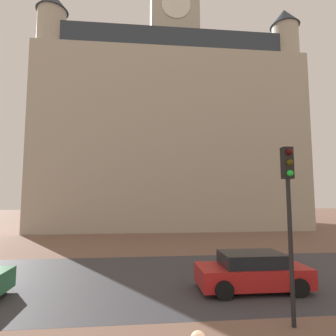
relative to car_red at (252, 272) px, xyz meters
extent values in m
plane|color=brown|center=(-2.57, 2.29, -0.66)|extent=(120.00, 120.00, 0.00)
cube|color=#38383D|center=(-2.57, 1.86, -0.66)|extent=(120.00, 8.44, 0.00)
cube|color=#B2A893|center=(-0.80, 23.87, 8.63)|extent=(28.17, 15.57, 18.59)
cube|color=#2D3842|center=(-0.80, 23.87, 19.12)|extent=(25.92, 14.32, 2.40)
cube|color=#B2A893|center=(-0.06, 23.87, 14.69)|extent=(5.89, 5.89, 30.69)
cylinder|color=silver|center=(-0.06, 20.88, 25.91)|extent=(3.53, 0.15, 3.53)
cylinder|color=#B2A893|center=(-13.38, 17.59, 10.55)|extent=(2.80, 2.80, 22.43)
cone|color=#2D3842|center=(-13.38, 17.59, 22.77)|extent=(3.20, 3.20, 2.00)
cylinder|color=#B2A893|center=(11.79, 17.59, 10.53)|extent=(2.80, 2.80, 22.39)
cone|color=#2D3842|center=(11.79, 17.59, 22.73)|extent=(3.20, 3.20, 2.00)
cube|color=red|center=(0.00, 0.00, -0.13)|extent=(4.07, 1.73, 0.71)
cube|color=black|center=(0.00, 0.00, 0.47)|extent=(2.28, 1.53, 0.48)
cylinder|color=black|center=(-1.34, -0.87, -0.34)|extent=(0.64, 0.22, 0.64)
cylinder|color=black|center=(-1.34, 0.87, -0.34)|extent=(0.64, 0.22, 0.64)
cylinder|color=black|center=(1.34, -0.87, -0.34)|extent=(0.64, 0.22, 0.64)
cylinder|color=black|center=(1.34, 0.87, -0.34)|extent=(0.64, 0.22, 0.64)
cylinder|color=black|center=(-0.07, -2.93, 1.32)|extent=(0.12, 0.12, 3.97)
cube|color=black|center=(-0.07, -2.93, 3.76)|extent=(0.28, 0.24, 0.90)
sphere|color=#390606|center=(-0.07, -3.06, 4.06)|extent=(0.18, 0.18, 0.18)
sphere|color=#3C3306|center=(-0.07, -3.06, 3.76)|extent=(0.18, 0.18, 0.18)
sphere|color=green|center=(-0.07, -3.06, 3.46)|extent=(0.18, 0.18, 0.18)
camera|label=1|loc=(-4.21, -10.36, 2.84)|focal=29.71mm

